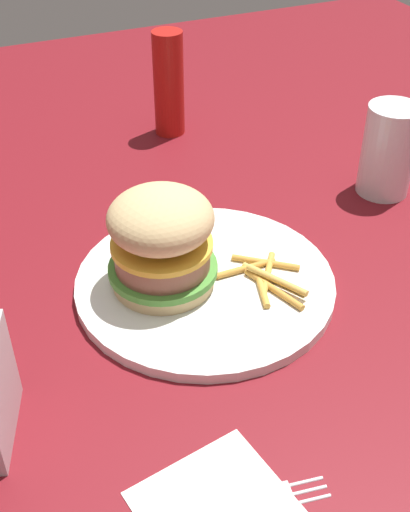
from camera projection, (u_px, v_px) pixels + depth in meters
name	position (u px, v px, depth m)	size (l,w,h in m)	color
ground_plane	(212.00, 268.00, 0.74)	(1.60, 1.60, 0.00)	maroon
plate	(205.00, 283.00, 0.71)	(0.28, 0.28, 0.01)	white
sandwich	(162.00, 240.00, 0.66)	(0.11, 0.11, 0.11)	tan
fries_pile	(267.00, 277.00, 0.70)	(0.11, 0.09, 0.01)	gold
napkin	(220.00, 511.00, 0.50)	(0.11, 0.11, 0.00)	white
fork	(222.00, 509.00, 0.50)	(0.04, 0.17, 0.00)	silver
drink_glass	(387.00, 156.00, 0.84)	(0.07, 0.07, 0.12)	silver
ketchup_bottle	(169.00, 84.00, 0.95)	(0.04, 0.04, 0.15)	#B21914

